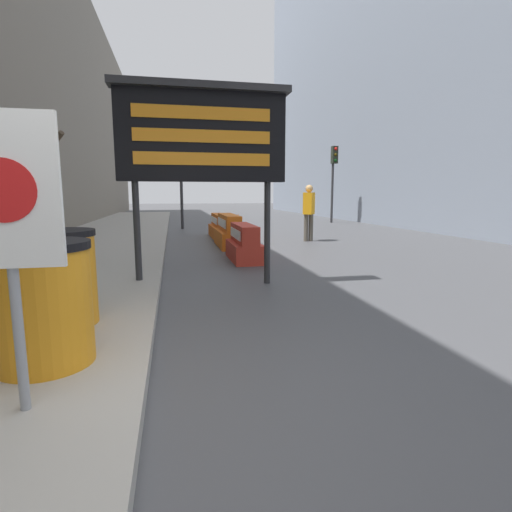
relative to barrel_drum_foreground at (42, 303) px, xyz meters
name	(u,v)px	position (x,y,z in m)	size (l,w,h in m)	color
ground_plane	(143,426)	(0.77, -0.81, -0.62)	(120.00, 120.00, 0.00)	#474749
building_left_facade	(9,28)	(-3.03, 8.99, 5.08)	(0.40, 50.40, 11.39)	#706656
bare_tree	(30,193)	(-2.08, 6.50, 0.85)	(1.26, 1.34, 2.71)	#4C3D2D
barrel_drum_foreground	(42,303)	(0.00, 0.00, 0.00)	(0.74, 0.74, 0.95)	orange
barrel_drum_middle	(58,277)	(-0.14, 1.00, 0.00)	(0.74, 0.74, 0.95)	orange
warning_sign	(6,212)	(0.08, -0.72, 0.73)	(0.60, 0.08, 1.76)	gray
message_board	(202,136)	(1.47, 3.00, 1.68)	(2.64, 0.36, 3.04)	#28282B
jersey_barrier_red_striped	(244,245)	(2.51, 5.33, -0.27)	(0.61, 1.63, 0.79)	red
jersey_barrier_orange_near	(229,232)	(2.51, 7.74, -0.23)	(0.64, 2.11, 0.88)	orange
jersey_barrier_orange_far	(219,227)	(2.51, 10.08, -0.27)	(0.56, 2.15, 0.78)	orange
traffic_cone_near	(238,222)	(3.59, 12.90, -0.30)	(0.36, 0.36, 0.65)	black
traffic_light_near_curb	(181,156)	(1.37, 13.73, 2.37)	(0.28, 0.44, 4.13)	#2D2D30
traffic_light_far_side	(334,168)	(8.92, 15.89, 2.13)	(0.28, 0.45, 3.78)	#2D2D30
pedestrian_worker	(309,208)	(5.08, 8.48, 0.40)	(0.47, 0.52, 1.72)	#514C42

